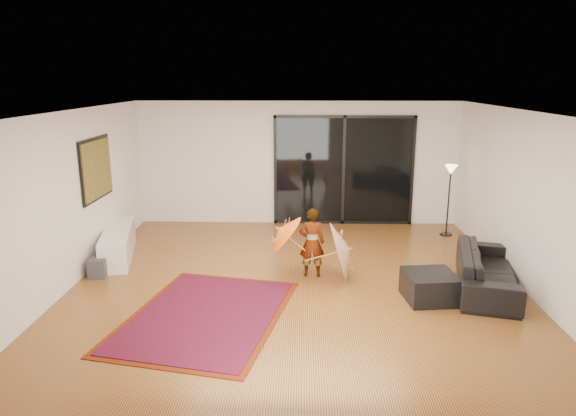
{
  "coord_description": "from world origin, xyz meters",
  "views": [
    {
      "loc": [
        0.08,
        -7.66,
        3.18
      ],
      "look_at": [
        -0.14,
        0.51,
        1.1
      ],
      "focal_mm": 32.0,
      "sensor_mm": 36.0,
      "label": 1
    }
  ],
  "objects_px": {
    "child": "(312,243)",
    "ottoman": "(430,286)",
    "media_console": "(118,243)",
    "sofa": "(487,270)"
  },
  "relations": [
    {
      "from": "media_console",
      "to": "child",
      "type": "height_order",
      "value": "child"
    },
    {
      "from": "media_console",
      "to": "ottoman",
      "type": "bearing_deg",
      "value": -31.84
    },
    {
      "from": "media_console",
      "to": "ottoman",
      "type": "xyz_separation_m",
      "value": [
        5.23,
        -1.72,
        -0.06
      ]
    },
    {
      "from": "child",
      "to": "ottoman",
      "type": "bearing_deg",
      "value": 151.55
    },
    {
      "from": "sofa",
      "to": "child",
      "type": "bearing_deg",
      "value": 95.07
    },
    {
      "from": "ottoman",
      "to": "sofa",
      "type": "bearing_deg",
      "value": 24.22
    },
    {
      "from": "media_console",
      "to": "child",
      "type": "bearing_deg",
      "value": -26.97
    },
    {
      "from": "media_console",
      "to": "sofa",
      "type": "relative_size",
      "value": 0.89
    },
    {
      "from": "child",
      "to": "sofa",
      "type": "bearing_deg",
      "value": 169.34
    },
    {
      "from": "sofa",
      "to": "ottoman",
      "type": "distance_m",
      "value": 1.07
    }
  ]
}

